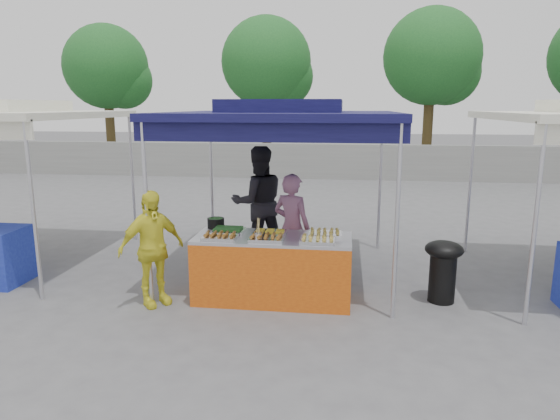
# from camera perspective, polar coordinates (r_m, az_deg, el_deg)

# --- Properties ---
(ground_plane) EXTENTS (80.00, 80.00, 0.00)m
(ground_plane) POSITION_cam_1_polar(r_m,az_deg,el_deg) (6.74, -0.68, -9.82)
(ground_plane) COLOR #5E5E60
(back_wall) EXTENTS (40.00, 0.25, 1.20)m
(back_wall) POSITION_cam_1_polar(r_m,az_deg,el_deg) (17.32, 4.52, 5.56)
(back_wall) COLOR gray
(back_wall) RESTS_ON ground_plane
(main_canopy) EXTENTS (3.20, 3.20, 2.57)m
(main_canopy) POSITION_cam_1_polar(r_m,az_deg,el_deg) (7.22, 0.39, 10.91)
(main_canopy) COLOR silver
(main_canopy) RESTS_ON ground_plane
(tree_0) EXTENTS (3.36, 3.27, 5.62)m
(tree_0) POSITION_cam_1_polar(r_m,az_deg,el_deg) (21.47, -18.80, 14.85)
(tree_0) COLOR #43351A
(tree_0) RESTS_ON ground_plane
(tree_1) EXTENTS (3.43, 3.35, 5.76)m
(tree_1) POSITION_cam_1_polar(r_m,az_deg,el_deg) (19.50, -1.11, 16.11)
(tree_1) COLOR #43351A
(tree_1) RESTS_ON ground_plane
(tree_2) EXTENTS (3.52, 3.46, 5.95)m
(tree_2) POSITION_cam_1_polar(r_m,az_deg,el_deg) (19.61, 17.35, 15.95)
(tree_2) COLOR #43351A
(tree_2) RESTS_ON ground_plane
(vendor_table) EXTENTS (2.00, 0.80, 0.85)m
(vendor_table) POSITION_cam_1_polar(r_m,az_deg,el_deg) (6.50, -0.81, -6.66)
(vendor_table) COLOR #CA5212
(vendor_table) RESTS_ON ground_plane
(food_tray_fl) EXTENTS (0.42, 0.30, 0.07)m
(food_tray_fl) POSITION_cam_1_polar(r_m,az_deg,el_deg) (6.26, -6.88, -3.08)
(food_tray_fl) COLOR silver
(food_tray_fl) RESTS_ON vendor_table
(food_tray_fm) EXTENTS (0.42, 0.30, 0.07)m
(food_tray_fm) POSITION_cam_1_polar(r_m,az_deg,el_deg) (6.15, -1.53, -3.27)
(food_tray_fm) COLOR silver
(food_tray_fm) RESTS_ON vendor_table
(food_tray_fr) EXTENTS (0.42, 0.30, 0.07)m
(food_tray_fr) POSITION_cam_1_polar(r_m,az_deg,el_deg) (6.08, 4.30, -3.48)
(food_tray_fr) COLOR silver
(food_tray_fr) RESTS_ON vendor_table
(food_tray_bl) EXTENTS (0.42, 0.30, 0.07)m
(food_tray_bl) POSITION_cam_1_polar(r_m,az_deg,el_deg) (6.57, -5.93, -2.35)
(food_tray_bl) COLOR silver
(food_tray_bl) RESTS_ON vendor_table
(food_tray_bm) EXTENTS (0.42, 0.30, 0.07)m
(food_tray_bm) POSITION_cam_1_polar(r_m,az_deg,el_deg) (6.43, -1.15, -2.59)
(food_tray_bm) COLOR silver
(food_tray_bm) RESTS_ON vendor_table
(food_tray_br) EXTENTS (0.42, 0.30, 0.07)m
(food_tray_br) POSITION_cam_1_polar(r_m,az_deg,el_deg) (6.39, 5.18, -2.73)
(food_tray_br) COLOR silver
(food_tray_br) RESTS_ON vendor_table
(cooking_pot) EXTENTS (0.23, 0.23, 0.13)m
(cooking_pot) POSITION_cam_1_polar(r_m,az_deg,el_deg) (6.87, -7.34, -1.48)
(cooking_pot) COLOR black
(cooking_pot) RESTS_ON vendor_table
(skewer_cup) EXTENTS (0.09, 0.09, 0.11)m
(skewer_cup) POSITION_cam_1_polar(r_m,az_deg,el_deg) (6.12, -2.54, -3.16)
(skewer_cup) COLOR silver
(skewer_cup) RESTS_ON vendor_table
(wok_burner) EXTENTS (0.48, 0.48, 0.81)m
(wok_burner) POSITION_cam_1_polar(r_m,az_deg,el_deg) (6.74, 18.14, -6.08)
(wok_burner) COLOR black
(wok_burner) RESTS_ON ground_plane
(crate_left) EXTENTS (0.55, 0.38, 0.33)m
(crate_left) POSITION_cam_1_polar(r_m,az_deg,el_deg) (7.30, -2.01, -6.72)
(crate_left) COLOR #1424A9
(crate_left) RESTS_ON ground_plane
(crate_right) EXTENTS (0.44, 0.31, 0.27)m
(crate_right) POSITION_cam_1_polar(r_m,az_deg,el_deg) (7.07, 3.30, -7.63)
(crate_right) COLOR #1424A9
(crate_right) RESTS_ON ground_plane
(crate_stacked) EXTENTS (0.41, 0.29, 0.25)m
(crate_stacked) POSITION_cam_1_polar(r_m,az_deg,el_deg) (6.99, 3.32, -5.66)
(crate_stacked) COLOR #1424A9
(crate_stacked) RESTS_ON crate_right
(vendor_woman) EXTENTS (0.67, 0.57, 1.56)m
(vendor_woman) POSITION_cam_1_polar(r_m,az_deg,el_deg) (7.12, 1.36, -2.03)
(vendor_woman) COLOR #8F5B7D
(vendor_woman) RESTS_ON ground_plane
(helper_man) EXTENTS (1.10, 1.00, 1.85)m
(helper_man) POSITION_cam_1_polar(r_m,az_deg,el_deg) (8.21, -2.46, 0.86)
(helper_man) COLOR black
(helper_man) RESTS_ON ground_plane
(customer_person) EXTENTS (0.85, 0.88, 1.48)m
(customer_person) POSITION_cam_1_polar(r_m,az_deg,el_deg) (6.45, -14.46, -4.28)
(customer_person) COLOR yellow
(customer_person) RESTS_ON ground_plane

